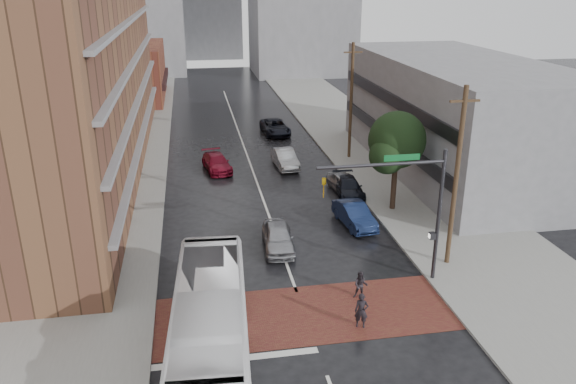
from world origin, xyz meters
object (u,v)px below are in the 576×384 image
object	(u,v)px
car_travel_a	(278,237)
car_travel_c	(217,163)
pedestrian_a	(361,311)
pedestrian_b	(361,285)
car_parked_near	(354,215)
car_parked_mid	(348,187)
car_parked_far	(344,183)
car_travel_b	(285,159)
suv_travel	(275,127)
transit_bus	(210,332)

from	to	relation	value
car_travel_a	car_travel_c	world-z (taller)	car_travel_a
pedestrian_a	pedestrian_b	world-z (taller)	pedestrian_a
car_parked_near	car_parked_mid	distance (m)	5.34
pedestrian_a	car_travel_c	xyz separation A→B (m)	(-5.22, 23.60, -0.18)
pedestrian_a	car_parked_mid	distance (m)	16.67
car_travel_a	car_parked_far	xyz separation A→B (m)	(6.31, 8.46, -0.06)
car_travel_a	car_travel_b	bearing A→B (deg)	82.44
pedestrian_a	car_travel_c	distance (m)	24.18
car_parked_mid	suv_travel	bearing A→B (deg)	101.23
car_travel_b	car_parked_far	xyz separation A→B (m)	(3.35, -6.52, -0.08)
car_travel_a	car_travel_c	bearing A→B (deg)	103.90
car_parked_mid	car_travel_c	bearing A→B (deg)	143.99
transit_bus	car_travel_c	world-z (taller)	transit_bus
suv_travel	car_parked_mid	xyz separation A→B (m)	(2.64, -18.08, -0.09)
car_travel_c	car_parked_far	bearing A→B (deg)	-45.74
suv_travel	car_parked_mid	bearing A→B (deg)	-85.27
car_travel_b	car_travel_a	bearing A→B (deg)	-105.38
transit_bus	car_travel_a	world-z (taller)	transit_bus
car_travel_b	pedestrian_b	bearing A→B (deg)	-93.60
transit_bus	car_parked_mid	xyz separation A→B (m)	(10.79, 17.90, -1.08)
car_parked_mid	car_parked_far	distance (m)	0.79
car_parked_mid	car_parked_far	size ratio (longest dim) A/B	1.12
suv_travel	transit_bus	bearing A→B (deg)	-106.35
transit_bus	car_parked_far	distance (m)	21.53
transit_bus	car_travel_b	distance (m)	26.25
transit_bus	pedestrian_a	bearing A→B (deg)	17.75
pedestrian_b	pedestrian_a	bearing A→B (deg)	-85.24
car_parked_far	car_travel_c	bearing A→B (deg)	136.41
pedestrian_b	car_parked_far	distance (m)	14.90
car_travel_c	car_parked_near	world-z (taller)	car_parked_near
suv_travel	car_parked_far	world-z (taller)	suv_travel
pedestrian_a	car_travel_b	xyz separation A→B (m)	(0.48, 23.49, -0.10)
pedestrian_a	transit_bus	bearing A→B (deg)	-147.15
car_parked_near	car_travel_a	bearing A→B (deg)	-162.13
suv_travel	car_parked_far	xyz separation A→B (m)	(2.51, -17.31, -0.06)
car_travel_a	car_travel_c	xyz separation A→B (m)	(-2.74, 15.10, -0.07)
pedestrian_a	car_parked_mid	bearing A→B (deg)	95.09
transit_bus	pedestrian_b	world-z (taller)	transit_bus
transit_bus	pedestrian_b	xyz separation A→B (m)	(7.54, 4.11, -1.01)
pedestrian_b	car_travel_a	distance (m)	6.88
pedestrian_a	suv_travel	bearing A→B (deg)	106.62
car_parked_far	car_travel_b	bearing A→B (deg)	109.88
car_parked_near	pedestrian_a	bearing A→B (deg)	-111.52
pedestrian_b	car_travel_b	xyz separation A→B (m)	(-0.22, 21.08, 0.03)
pedestrian_b	car_travel_c	xyz separation A→B (m)	(-5.92, 21.20, -0.05)
pedestrian_b	car_travel_c	size ratio (longest dim) A/B	0.31
car_travel_c	car_travel_b	bearing A→B (deg)	-10.66
car_travel_c	car_parked_mid	size ratio (longest dim) A/B	1.04
car_travel_b	suv_travel	xyz separation A→B (m)	(0.84, 10.79, -0.01)
pedestrian_a	car_travel_b	bearing A→B (deg)	107.66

